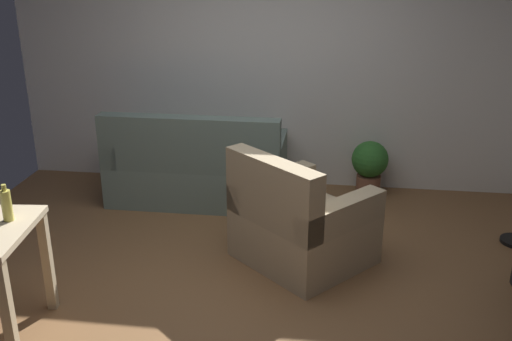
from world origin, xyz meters
TOP-DOWN VIEW (x-y plane):
  - ground_plane at (0.00, 0.00)m, footprint 5.20×4.40m
  - wall_rear at (0.00, 2.20)m, footprint 5.20×0.10m
  - couch at (-0.63, 1.59)m, footprint 1.68×0.84m
  - potted_plant at (1.04, 1.90)m, footprint 0.36×0.36m
  - armchair at (0.44, 0.49)m, footprint 1.23×1.23m
  - bottle_squat at (-1.30, -0.59)m, footprint 0.06×0.06m

SIDE VIEW (x-z plane):
  - ground_plane at x=0.00m, z-range -0.02..0.00m
  - couch at x=-0.63m, z-range -0.15..0.77m
  - armchair at x=0.44m, z-range -0.14..0.78m
  - potted_plant at x=1.04m, z-range 0.05..0.62m
  - bottle_squat at x=-1.30m, z-range 0.74..0.98m
  - wall_rear at x=0.00m, z-range 0.00..2.70m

